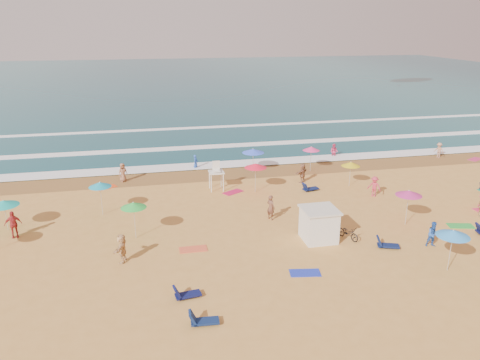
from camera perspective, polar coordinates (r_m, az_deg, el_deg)
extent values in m
plane|color=gold|center=(31.32, -1.23, -6.31)|extent=(220.00, 220.00, 0.00)
cube|color=#0C4756|center=(112.78, -9.51, 11.76)|extent=(220.00, 140.00, 0.18)
plane|color=olive|center=(42.82, -4.40, 0.67)|extent=(220.00, 220.00, 0.00)
cube|color=white|center=(45.16, -4.84, 1.74)|extent=(200.00, 2.20, 0.05)
cube|color=white|center=(51.85, -5.85, 3.95)|extent=(200.00, 1.60, 0.05)
cube|color=white|center=(61.53, -6.91, 6.27)|extent=(200.00, 1.20, 0.05)
cube|color=silver|center=(30.23, 9.59, -5.45)|extent=(2.00, 2.00, 2.00)
cube|color=silver|center=(29.82, 9.70, -3.59)|extent=(2.20, 2.20, 0.12)
imported|color=black|center=(30.93, 13.03, -6.26)|extent=(1.23, 1.74, 0.87)
cone|color=#FE388B|center=(43.65, 8.68, 3.81)|extent=(1.56, 1.56, 0.35)
cone|color=#385EFF|center=(43.06, 1.61, 3.57)|extent=(2.04, 2.04, 0.35)
cone|color=#15B0A7|center=(34.45, -26.86, -2.51)|extent=(1.92, 1.92, 0.35)
cone|color=#FF1A3A|center=(37.69, 1.90, 1.77)|extent=(1.81, 1.81, 0.35)
cone|color=green|center=(30.30, -12.86, -2.99)|extent=(1.63, 1.63, 0.35)
cone|color=#C52B7E|center=(33.50, 19.90, -1.49)|extent=(1.76, 1.76, 0.35)
cone|color=gold|center=(40.23, 13.35, 1.91)|extent=(1.55, 1.55, 0.35)
cone|color=#3599EF|center=(28.23, 24.55, -5.92)|extent=(1.80, 1.80, 0.35)
cone|color=#179BBC|center=(34.62, -16.71, -0.52)|extent=(1.60, 1.60, 0.35)
cube|color=#0F214F|center=(22.55, -4.29, -16.79)|extent=(1.33, 0.64, 0.34)
cube|color=#0E1347|center=(24.47, -6.34, -13.72)|extent=(1.37, 0.74, 0.34)
cube|color=#0E1B49|center=(30.50, 17.63, -7.62)|extent=(1.41, 0.97, 0.34)
cube|color=#0E1948|center=(39.03, 8.62, -1.07)|extent=(1.39, 0.84, 0.34)
cube|color=#E84A19|center=(40.94, -15.99, -0.88)|extent=(1.90, 1.55, 0.03)
cube|color=#E95A37|center=(29.14, -5.72, -8.39)|extent=(1.71, 0.87, 0.03)
cube|color=#C3184D|center=(38.29, -0.85, -1.49)|extent=(1.90, 1.61, 0.03)
cube|color=#1E32C1|center=(26.73, 7.93, -11.15)|extent=(1.82, 1.13, 0.03)
cube|color=green|center=(35.49, 25.31, -5.08)|extent=(1.86, 1.25, 0.03)
cube|color=#C82F61|center=(53.13, 26.74, 2.28)|extent=(1.91, 1.54, 0.03)
imported|color=#9C6648|center=(40.79, 7.61, 0.86)|extent=(1.55, 1.36, 1.69)
imported|color=tan|center=(28.09, -14.20, -8.05)|extent=(0.98, 1.69, 1.74)
imported|color=#C43146|center=(38.64, 16.05, -0.77)|extent=(1.19, 1.21, 1.67)
imported|color=#986346|center=(41.88, -14.10, 0.90)|extent=(0.95, 0.82, 1.65)
imported|color=blue|center=(44.50, -5.42, 2.07)|extent=(0.62, 0.70, 1.60)
imported|color=tan|center=(51.99, 23.09, 3.35)|extent=(1.01, 1.18, 1.58)
imported|color=#B42D30|center=(33.53, -25.93, -4.88)|extent=(1.12, 0.64, 1.80)
imported|color=brown|center=(32.93, 3.77, -3.35)|extent=(0.71, 0.78, 1.79)
imported|color=#D63563|center=(49.11, 11.39, 3.41)|extent=(1.02, 0.99, 1.65)
imported|color=blue|center=(31.38, 22.51, -6.14)|extent=(0.90, 0.76, 1.64)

